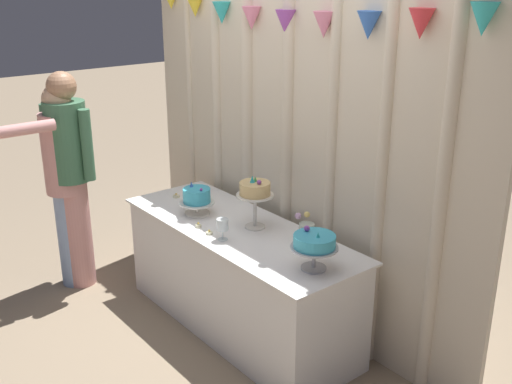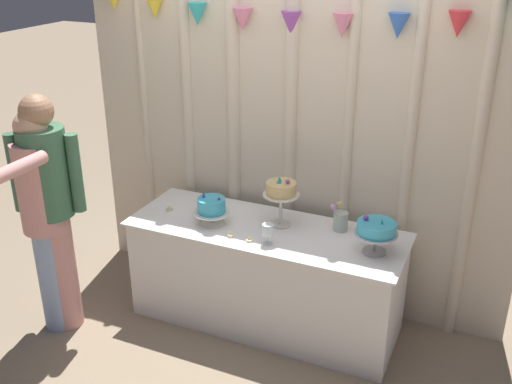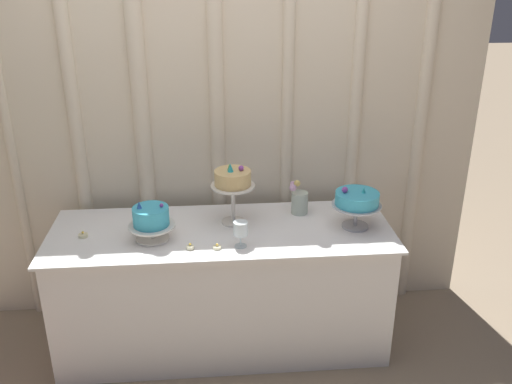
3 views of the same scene
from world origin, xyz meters
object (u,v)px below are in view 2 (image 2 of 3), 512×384
(guest_man_pink_jacket, at_px, (43,213))
(tealight_near_right, at_px, (249,240))
(wine_glass, at_px, (268,230))
(tealight_far_left, at_px, (170,209))
(cake_table, at_px, (266,276))
(guest_man_dark_suit, at_px, (51,205))
(cake_display_rightmost, at_px, (376,230))
(cake_display_leftmost, at_px, (212,207))
(tealight_near_left, at_px, (230,235))
(flower_vase, at_px, (340,219))
(cake_display_center, at_px, (281,191))

(guest_man_pink_jacket, bearing_deg, tealight_near_right, 18.46)
(wine_glass, bearing_deg, tealight_far_left, 168.19)
(cake_table, height_order, guest_man_dark_suit, guest_man_dark_suit)
(wine_glass, xyz_separation_m, tealight_near_right, (-0.12, -0.02, -0.09))
(cake_display_rightmost, height_order, guest_man_pink_jacket, guest_man_pink_jacket)
(cake_table, bearing_deg, guest_man_pink_jacket, -153.96)
(guest_man_dark_suit, bearing_deg, cake_display_leftmost, 29.52)
(cake_display_rightmost, bearing_deg, tealight_near_left, -168.83)
(flower_vase, height_order, tealight_near_right, flower_vase)
(tealight_far_left, bearing_deg, guest_man_dark_suit, -133.09)
(tealight_near_left, bearing_deg, cake_display_center, 50.74)
(cake_display_center, height_order, tealight_near_right, cake_display_center)
(cake_table, height_order, tealight_near_left, tealight_near_left)
(cake_table, distance_m, guest_man_dark_suit, 1.54)
(tealight_near_right, bearing_deg, cake_display_rightmost, 13.66)
(tealight_near_right, xyz_separation_m, guest_man_dark_suit, (-1.27, -0.39, 0.18))
(flower_vase, xyz_separation_m, tealight_near_right, (-0.49, -0.40, -0.07))
(tealight_far_left, relative_size, tealight_near_left, 1.31)
(wine_glass, relative_size, tealight_near_right, 3.28)
(wine_glass, distance_m, guest_man_dark_suit, 1.45)
(cake_table, xyz_separation_m, tealight_near_right, (-0.03, -0.22, 0.39))
(tealight_near_right, distance_m, guest_man_dark_suit, 1.34)
(cake_display_leftmost, distance_m, cake_display_center, 0.49)
(guest_man_dark_suit, xyz_separation_m, guest_man_pink_jacket, (-0.03, -0.04, -0.05))
(cake_display_rightmost, relative_size, tealight_far_left, 5.36)
(cake_display_rightmost, bearing_deg, cake_table, 178.00)
(flower_vase, height_order, tealight_near_left, flower_vase)
(cake_display_center, xyz_separation_m, guest_man_dark_suit, (-1.37, -0.69, -0.07))
(cake_display_leftmost, bearing_deg, cake_table, 12.35)
(cake_table, xyz_separation_m, guest_man_pink_jacket, (-1.33, -0.65, 0.52))
(cake_display_leftmost, height_order, guest_man_pink_jacket, guest_man_pink_jacket)
(tealight_far_left, distance_m, tealight_near_left, 0.61)
(cake_table, distance_m, cake_display_center, 0.64)
(flower_vase, height_order, guest_man_pink_jacket, guest_man_pink_jacket)
(cake_table, distance_m, wine_glass, 0.52)
(cake_table, relative_size, guest_man_dark_suit, 1.13)
(flower_vase, height_order, tealight_far_left, flower_vase)
(cake_table, relative_size, tealight_near_left, 48.89)
(cake_display_center, relative_size, flower_vase, 1.79)
(cake_display_rightmost, height_order, tealight_near_right, cake_display_rightmost)
(cake_display_leftmost, bearing_deg, tealight_near_left, -31.74)
(guest_man_pink_jacket, bearing_deg, guest_man_dark_suit, 52.91)
(cake_table, height_order, tealight_near_right, tealight_near_right)
(cake_table, relative_size, cake_display_leftmost, 7.65)
(cake_display_center, bearing_deg, guest_man_pink_jacket, -152.33)
(cake_display_leftmost, distance_m, guest_man_dark_suit, 1.07)
(cake_display_center, distance_m, flower_vase, 0.44)
(cake_display_rightmost, height_order, tealight_near_left, cake_display_rightmost)
(cake_display_leftmost, height_order, guest_man_dark_suit, guest_man_dark_suit)
(cake_display_leftmost, relative_size, cake_display_center, 0.68)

